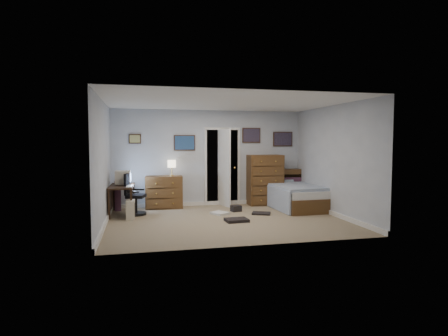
# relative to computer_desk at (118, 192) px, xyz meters

# --- Properties ---
(floor) EXTENTS (5.00, 4.00, 0.02)m
(floor) POSITION_rel_computer_desk_xyz_m (2.28, -1.17, -0.53)
(floor) COLOR gray
(floor) RESTS_ON ground
(computer_desk) EXTENTS (0.58, 1.19, 0.67)m
(computer_desk) POSITION_rel_computer_desk_xyz_m (0.00, 0.00, 0.00)
(computer_desk) COLOR #301E10
(computer_desk) RESTS_ON floor
(crt_monitor) EXTENTS (0.36, 0.33, 0.32)m
(crt_monitor) POSITION_rel_computer_desk_xyz_m (0.10, 0.15, 0.32)
(crt_monitor) COLOR beige
(crt_monitor) RESTS_ON computer_desk
(keyboard) EXTENTS (0.15, 0.36, 0.02)m
(keyboard) POSITION_rel_computer_desk_xyz_m (0.26, -0.35, 0.17)
(keyboard) COLOR beige
(keyboard) RESTS_ON computer_desk
(pc_tower) EXTENTS (0.20, 0.38, 0.40)m
(pc_tower) POSITION_rel_computer_desk_xyz_m (0.28, -0.55, -0.32)
(pc_tower) COLOR beige
(pc_tower) RESTS_ON floor
(office_chair) EXTENTS (0.57, 0.57, 0.95)m
(office_chair) POSITION_rel_computer_desk_xyz_m (0.34, -0.12, -0.15)
(office_chair) COLOR black
(office_chair) RESTS_ON floor
(media_stack) EXTENTS (0.15, 0.15, 0.73)m
(media_stack) POSITION_rel_computer_desk_xyz_m (-0.04, 0.49, -0.15)
(media_stack) COLOR maroon
(media_stack) RESTS_ON floor
(low_dresser) EXTENTS (0.94, 0.51, 0.82)m
(low_dresser) POSITION_rel_computer_desk_xyz_m (1.08, 0.60, -0.11)
(low_dresser) COLOR brown
(low_dresser) RESTS_ON floor
(table_lamp) EXTENTS (0.22, 0.22, 0.40)m
(table_lamp) POSITION_rel_computer_desk_xyz_m (1.28, 0.60, 0.59)
(table_lamp) COLOR gold
(table_lamp) RESTS_ON low_dresser
(doorway) EXTENTS (0.96, 1.12, 2.05)m
(doorway) POSITION_rel_computer_desk_xyz_m (2.63, 1.10, 0.48)
(doorway) COLOR black
(doorway) RESTS_ON floor
(tall_dresser) EXTENTS (0.91, 0.55, 1.33)m
(tall_dresser) POSITION_rel_computer_desk_xyz_m (3.74, 0.58, 0.14)
(tall_dresser) COLOR brown
(tall_dresser) RESTS_ON floor
(headboard_bookcase) EXTENTS (1.05, 0.32, 0.93)m
(headboard_bookcase) POSITION_rel_computer_desk_xyz_m (4.43, 0.69, -0.03)
(headboard_bookcase) COLOR brown
(headboard_bookcase) RESTS_ON floor
(bed) EXTENTS (1.15, 2.04, 0.65)m
(bed) POSITION_rel_computer_desk_xyz_m (4.27, -0.08, -0.21)
(bed) COLOR brown
(bed) RESTS_ON floor
(wall_posters) EXTENTS (4.38, 0.04, 0.60)m
(wall_posters) POSITION_rel_computer_desk_xyz_m (2.85, 0.80, 1.23)
(wall_posters) COLOR #331E11
(wall_posters) RESTS_ON floor
(floor_clutter) EXTENTS (1.42, 1.43, 0.15)m
(floor_clutter) POSITION_rel_computer_desk_xyz_m (2.63, -0.80, -0.48)
(floor_clutter) COLOR black
(floor_clutter) RESTS_ON floor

